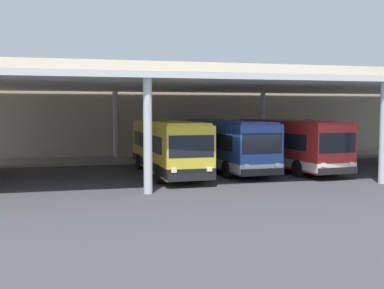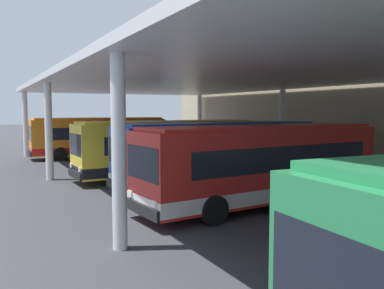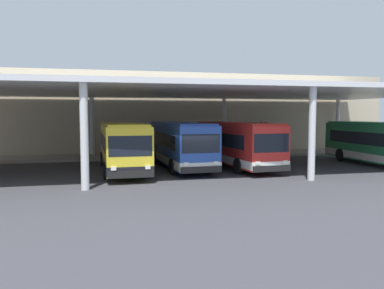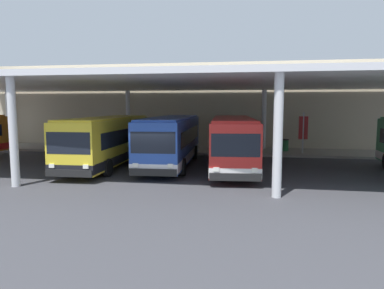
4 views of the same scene
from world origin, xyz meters
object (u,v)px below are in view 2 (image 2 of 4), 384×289
bus_second_bay (169,148)px  bus_far_bay (263,164)px  bus_nearest_bay (99,136)px  bus_middle_bay (221,154)px

bus_second_bay → bus_far_bay: size_ratio=0.99×
bus_nearest_bay → bus_second_bay: 11.67m
bus_second_bay → bus_far_bay: (7.96, 0.41, 0.00)m
bus_second_bay → bus_middle_bay: (3.98, 0.91, 0.00)m
bus_middle_bay → bus_far_bay: same height
bus_nearest_bay → bus_far_bay: (19.60, 1.30, 0.00)m
bus_second_bay → bus_middle_bay: size_ratio=1.00×
bus_second_bay → bus_far_bay: bearing=2.9°
bus_nearest_bay → bus_far_bay: bearing=3.8°
bus_nearest_bay → bus_second_bay: bearing=4.4°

